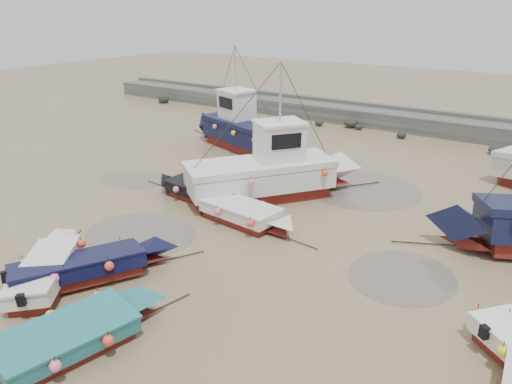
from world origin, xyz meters
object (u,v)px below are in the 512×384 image
(dinghy_1, at_px, (90,265))
(dinghy_2, at_px, (79,329))
(cabin_boat_0, at_px, (240,127))
(dinghy_4, at_px, (198,188))
(cabin_boat_1, at_px, (272,170))
(person, at_px, (289,185))
(dinghy_5, at_px, (247,212))
(dinghy_0, at_px, (50,265))

(dinghy_1, xyz_separation_m, dinghy_2, (2.64, -2.43, 0.01))
(cabin_boat_0, bearing_deg, dinghy_4, -137.88)
(dinghy_1, height_order, cabin_boat_1, cabin_boat_1)
(cabin_boat_0, distance_m, person, 7.66)
(dinghy_2, xyz_separation_m, dinghy_5, (-0.91, 8.90, 0.00))
(dinghy_0, height_order, dinghy_2, same)
(cabin_boat_1, relative_size, person, 4.81)
(person, bearing_deg, dinghy_1, 65.94)
(dinghy_5, height_order, cabin_boat_0, cabin_boat_0)
(dinghy_0, xyz_separation_m, dinghy_2, (3.71, -1.66, 0.01))
(dinghy_2, height_order, dinghy_4, same)
(dinghy_5, xyz_separation_m, cabin_boat_0, (-7.22, 9.39, 0.80))
(dinghy_2, xyz_separation_m, dinghy_4, (-4.48, 9.98, -0.00))
(dinghy_1, bearing_deg, dinghy_2, -15.15)
(person, bearing_deg, cabin_boat_1, 75.74)
(dinghy_4, bearing_deg, person, -26.21)
(cabin_boat_1, bearing_deg, dinghy_1, -59.60)
(cabin_boat_0, height_order, person, cabin_boat_0)
(dinghy_2, bearing_deg, dinghy_5, 107.14)
(dinghy_1, bearing_deg, dinghy_5, 102.48)
(dinghy_2, bearing_deg, dinghy_4, 125.46)
(dinghy_5, bearing_deg, dinghy_1, -8.73)
(dinghy_0, relative_size, dinghy_4, 0.85)
(dinghy_0, bearing_deg, cabin_boat_1, 40.40)
(cabin_boat_1, bearing_deg, dinghy_5, -39.76)
(dinghy_0, distance_m, dinghy_2, 4.07)
(dinghy_0, xyz_separation_m, cabin_boat_1, (1.96, 10.46, 0.80))
(cabin_boat_1, bearing_deg, person, 132.07)
(cabin_boat_1, height_order, person, cabin_boat_1)
(dinghy_2, height_order, cabin_boat_1, cabin_boat_1)
(cabin_boat_0, bearing_deg, cabin_boat_1, -115.63)
(dinghy_0, xyz_separation_m, person, (1.76, 12.32, -0.54))
(dinghy_1, bearing_deg, cabin_boat_1, 112.18)
(dinghy_0, height_order, person, dinghy_0)
(dinghy_5, bearing_deg, cabin_boat_1, -159.18)
(person, bearing_deg, dinghy_5, 80.97)
(dinghy_4, bearing_deg, dinghy_0, -168.74)
(dinghy_2, distance_m, cabin_boat_0, 20.04)
(cabin_boat_1, distance_m, person, 2.30)
(dinghy_2, relative_size, person, 3.17)
(dinghy_1, relative_size, cabin_boat_0, 0.65)
(dinghy_1, bearing_deg, dinghy_0, -116.72)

